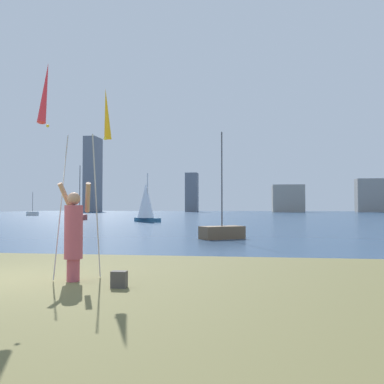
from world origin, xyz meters
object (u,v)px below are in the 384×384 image
Objects in this scene: person at (74,232)px; sailboat_4 at (80,217)px; sailboat_1 at (222,232)px; sailboat_2 at (32,213)px; kite_flag_right at (106,119)px; bag at (119,279)px; sailboat_3 at (146,202)px; kite_flag_left at (46,98)px.

person is 0.34× the size of sailboat_4.
sailboat_4 is at bearing 125.23° from sailboat_1.
sailboat_4 is (15.79, -19.49, 0.02)m from sailboat_2.
person is at bearing -116.14° from kite_flag_right.
kite_flag_right is 3.52m from bag.
sailboat_4 is (-8.01, 3.65, -1.53)m from sailboat_3.
kite_flag_right is at bearing -66.49° from sailboat_4.
kite_flag_right is 30.88m from sailboat_3.
sailboat_3 is (-8.45, 19.66, 1.56)m from sailboat_1.
sailboat_2 is 25.09m from sailboat_4.
kite_flag_right is 36.95m from sailboat_4.
kite_flag_left is 1.06× the size of kite_flag_right.
person is at bearing -67.49° from sailboat_4.
sailboat_2 is at bearing 127.00° from sailboat_1.
sailboat_2 is at bearing 129.01° from sailboat_4.
bag is at bearing -38.52° from person.
kite_flag_right is 0.87× the size of sailboat_3.
sailboat_4 reaches higher than sailboat_2.
sailboat_4 is (-14.69, 33.77, -2.99)m from kite_flag_right.
sailboat_1 is 53.59m from sailboat_2.
kite_flag_left is 0.87× the size of sailboat_1.
kite_flag_right is at bearing 50.42° from person.
kite_flag_left is 12.39m from sailboat_1.
bag is 11.79m from sailboat_1.
sailboat_1 reaches higher than sailboat_3.
kite_flag_right is 0.70× the size of sailboat_4.
kite_flag_left is at bearing -79.30° from sailboat_3.
sailboat_1 is (2.15, 11.23, -0.64)m from person.
bag is at bearing -76.75° from sailboat_3.
sailboat_1 is at bearing 84.85° from bag.
bag is at bearing -66.27° from sailboat_4.
person is at bearing 154.92° from bag.
person is at bearing 51.00° from kite_flag_left.
sailboat_1 is (1.06, 11.74, 0.17)m from bag.
sailboat_2 is at bearing 119.78° from kite_flag_right.
person is 37.39m from sailboat_4.
sailboat_3 is at bearing 100.70° from kite_flag_left.
person is 0.46× the size of kite_flag_left.
sailboat_1 is (1.77, 10.46, -3.03)m from kite_flag_right.
sailboat_2 is at bearing 119.77° from bag.
sailboat_3 is (-7.39, 31.40, 1.74)m from bag.
sailboat_1 reaches higher than bag.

